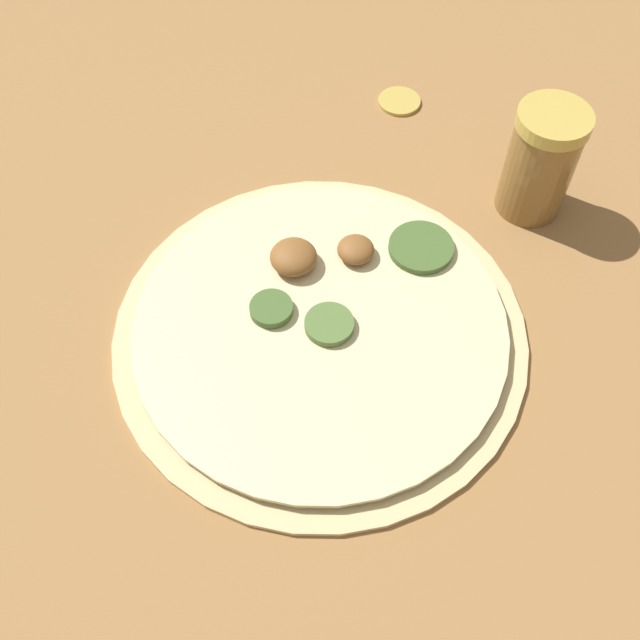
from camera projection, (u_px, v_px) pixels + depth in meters
ground_plane at (320, 334)px, 0.59m from camera, size 3.00×3.00×0.00m
pizza at (321, 326)px, 0.58m from camera, size 0.32×0.32×0.03m
spice_jar at (541, 162)px, 0.62m from camera, size 0.06×0.06×0.10m
loose_cap at (399, 100)px, 0.74m from camera, size 0.04×0.04×0.01m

